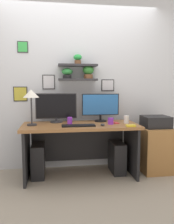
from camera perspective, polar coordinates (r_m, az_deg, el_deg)
name	(u,v)px	position (r m, az deg, el deg)	size (l,w,h in m)	color
ground_plane	(81,176)	(3.41, -1.60, -15.56)	(8.00, 8.00, 0.00)	gray
back_wall_assembly	(77,81)	(3.59, -2.51, 7.68)	(4.40, 0.24, 2.70)	silver
desk	(80,138)	(3.30, -1.74, -6.51)	(1.60, 0.68, 0.75)	brown
monitor_left	(56,107)	(3.37, -7.63, 1.15)	(0.60, 0.18, 0.42)	#2D2D33
monitor_right	(100,106)	(3.44, 3.36, 1.44)	(0.56, 0.18, 0.42)	black
keyboard	(78,126)	(3.05, -2.14, -3.38)	(0.44, 0.14, 0.02)	black
computer_mouse	(103,125)	(3.09, 3.89, -3.17)	(0.06, 0.09, 0.03)	#2D2D33
desk_lamp	(31,96)	(3.16, -13.68, 3.89)	(0.22, 0.22, 0.48)	#2D2D33
cell_phone	(115,123)	(3.32, 7.08, -2.68)	(0.07, 0.14, 0.01)	red
coffee_mug	(111,121)	(3.22, 5.89, -2.25)	(0.08, 0.08, 0.09)	purple
pen_cup	(70,121)	(3.21, -4.30, -2.17)	(0.07, 0.07, 0.10)	purple
scissors_tray	(131,126)	(3.08, 10.79, -3.35)	(0.12, 0.08, 0.02)	yellow
water_cup	(126,119)	(3.33, 9.72, -1.83)	(0.07, 0.07, 0.11)	white
drawer_cabinet	(155,149)	(3.66, 16.44, -8.80)	(0.44, 0.50, 0.67)	#9E6B38
printer	(156,122)	(3.57, 16.66, -2.33)	(0.38, 0.34, 0.17)	black
computer_tower_left	(38,160)	(3.40, -11.99, -11.62)	(0.18, 0.40, 0.47)	black
computer_tower_right	(117,157)	(3.52, 7.41, -11.02)	(0.18, 0.40, 0.45)	black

